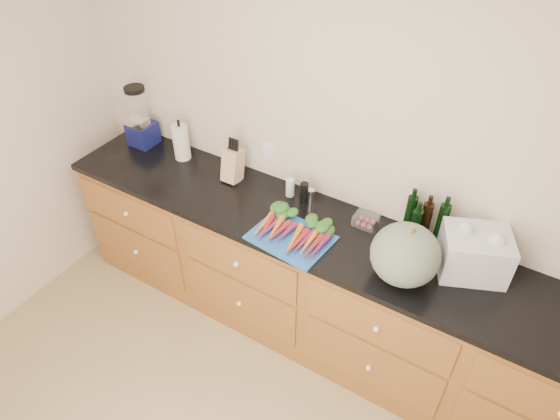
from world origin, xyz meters
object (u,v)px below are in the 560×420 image
Objects in this scene: carrots at (295,230)px; tomato_box at (366,220)px; squash at (405,255)px; knife_block at (233,165)px; cutting_board at (291,238)px; paper_towel at (181,142)px; blender_appliance at (140,120)px.

tomato_box is at bearing 43.09° from carrots.
squash reaches higher than knife_block.
squash is at bearing 4.43° from cutting_board.
paper_towel is 1.37m from tomato_box.
tomato_box is (0.31, 0.29, -0.00)m from carrots.
squash reaches higher than cutting_board.
knife_block is at bearing 168.60° from squash.
carrots is 1.09m from paper_towel.
blender_appliance is (-1.41, 0.32, 0.19)m from cutting_board.
blender_appliance is at bearing 178.74° from knife_block.
knife_block is 0.92m from tomato_box.
tomato_box is at bearing 0.41° from blender_appliance.
cutting_board is 1.07× the size of carrots.
squash is at bearing -40.92° from tomato_box.
cutting_board is 0.65m from squash.
knife_block reaches higher than tomato_box.
blender_appliance reaches higher than squash.
squash is 2.06m from blender_appliance.
paper_towel reaches higher than carrots.
cutting_board is 1.25× the size of squash.
carrots is 0.42m from tomato_box.
carrots is at bearing -179.17° from squash.
blender_appliance is at bearing -179.59° from tomato_box.
tomato_box is (0.31, 0.33, 0.03)m from cutting_board.
carrots is (0.00, 0.04, 0.03)m from cutting_board.
tomato_box is at bearing 46.79° from cutting_board.
paper_towel is 1.14× the size of knife_block.
squash is 1.43× the size of paper_towel.
carrots is at bearing -23.07° from knife_block.
carrots is at bearing -14.88° from paper_towel.
carrots is at bearing -11.12° from blender_appliance.
blender_appliance reaches higher than tomato_box.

